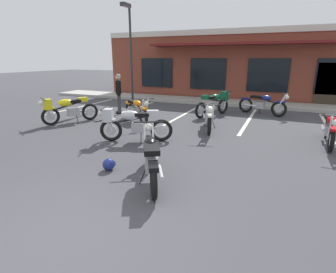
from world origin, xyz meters
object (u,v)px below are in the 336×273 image
(motorcycle_cream_vintage, at_px, (262,104))
(traffic_cone, at_px, (336,126))
(motorcycle_foreground_classic, at_px, (151,158))
(person_in_shorts_foreground, at_px, (119,91))
(motorcycle_black_cruiser, at_px, (330,128))
(motorcycle_silver_naked, at_px, (209,116))
(motorcycle_red_sportbike, at_px, (132,123))
(motorcycle_blue_standard, at_px, (67,109))
(motorcycle_orange_scrambler, at_px, (214,103))
(helmet_on_pavement, at_px, (109,164))
(motorcycle_green_cafe_racer, at_px, (136,109))
(parking_lot_lamp_post, at_px, (129,40))

(motorcycle_cream_vintage, xyz_separation_m, traffic_cone, (2.40, -2.30, -0.20))
(motorcycle_foreground_classic, relative_size, person_in_shorts_foreground, 1.13)
(motorcycle_black_cruiser, height_order, traffic_cone, motorcycle_black_cruiser)
(motorcycle_silver_naked, bearing_deg, motorcycle_red_sportbike, -127.06)
(motorcycle_blue_standard, xyz_separation_m, motorcycle_orange_scrambler, (4.58, 3.48, 0.00))
(person_in_shorts_foreground, bearing_deg, motorcycle_silver_naked, -14.52)
(motorcycle_foreground_classic, xyz_separation_m, helmet_on_pavement, (-1.05, 0.06, -0.33))
(motorcycle_green_cafe_racer, distance_m, motorcycle_orange_scrambler, 3.32)
(motorcycle_blue_standard, xyz_separation_m, motorcycle_green_cafe_racer, (2.17, 1.20, -0.07))
(helmet_on_pavement, bearing_deg, motorcycle_blue_standard, 142.46)
(motorcycle_cream_vintage, bearing_deg, motorcycle_red_sportbike, -119.45)
(motorcycle_silver_naked, bearing_deg, parking_lot_lamp_post, 142.05)
(person_in_shorts_foreground, bearing_deg, motorcycle_orange_scrambler, 17.32)
(motorcycle_red_sportbike, distance_m, helmet_on_pavement, 2.14)
(motorcycle_red_sportbike, xyz_separation_m, helmet_on_pavement, (0.61, -2.02, -0.40))
(motorcycle_silver_naked, bearing_deg, motorcycle_black_cruiser, -5.42)
(motorcycle_silver_naked, bearing_deg, motorcycle_orange_scrambler, 99.41)
(motorcycle_red_sportbike, bearing_deg, helmet_on_pavement, -73.05)
(motorcycle_foreground_classic, xyz_separation_m, person_in_shorts_foreground, (-4.25, 5.35, 0.49))
(motorcycle_blue_standard, relative_size, motorcycle_orange_scrambler, 0.97)
(motorcycle_blue_standard, bearing_deg, motorcycle_red_sportbike, -16.82)
(motorcycle_foreground_classic, relative_size, motorcycle_black_cruiser, 0.90)
(motorcycle_foreground_classic, xyz_separation_m, motorcycle_cream_vintage, (1.42, 7.53, 0.00))
(motorcycle_blue_standard, height_order, parking_lot_lamp_post, parking_lot_lamp_post)
(motorcycle_orange_scrambler, relative_size, motorcycle_cream_vintage, 0.97)
(motorcycle_red_sportbike, height_order, motorcycle_orange_scrambler, same)
(traffic_cone, bearing_deg, parking_lot_lamp_post, 160.21)
(motorcycle_orange_scrambler, relative_size, helmet_on_pavement, 7.58)
(traffic_cone, xyz_separation_m, parking_lot_lamp_post, (-9.41, 3.38, 2.95))
(motorcycle_red_sportbike, height_order, motorcycle_cream_vintage, same)
(motorcycle_blue_standard, height_order, motorcycle_orange_scrambler, same)
(person_in_shorts_foreground, relative_size, parking_lot_lamp_post, 0.34)
(traffic_cone, bearing_deg, person_in_shorts_foreground, 179.06)
(motorcycle_green_cafe_racer, height_order, helmet_on_pavement, motorcycle_green_cafe_racer)
(person_in_shorts_foreground, xyz_separation_m, helmet_on_pavement, (3.20, -5.29, -0.82))
(motorcycle_blue_standard, bearing_deg, helmet_on_pavement, -37.54)
(motorcycle_foreground_classic, xyz_separation_m, parking_lot_lamp_post, (-5.59, 8.61, 2.75))
(motorcycle_foreground_classic, relative_size, traffic_cone, 3.57)
(motorcycle_black_cruiser, bearing_deg, helmet_on_pavement, -139.39)
(motorcycle_silver_naked, relative_size, parking_lot_lamp_post, 0.41)
(motorcycle_foreground_classic, xyz_separation_m, motorcycle_black_cruiser, (3.47, 3.93, 0.00))
(helmet_on_pavement, bearing_deg, person_in_shorts_foreground, 121.18)
(motorcycle_green_cafe_racer, relative_size, motorcycle_orange_scrambler, 0.90)
(motorcycle_blue_standard, xyz_separation_m, traffic_cone, (8.79, 2.15, -0.27))
(parking_lot_lamp_post, bearing_deg, motorcycle_cream_vintage, -8.76)
(motorcycle_orange_scrambler, bearing_deg, person_in_shorts_foreground, -162.68)
(motorcycle_red_sportbike, bearing_deg, traffic_cone, 29.87)
(motorcycle_green_cafe_racer, distance_m, parking_lot_lamp_post, 5.84)
(motorcycle_foreground_classic, distance_m, motorcycle_cream_vintage, 7.66)
(motorcycle_cream_vintage, bearing_deg, person_in_shorts_foreground, -159.03)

